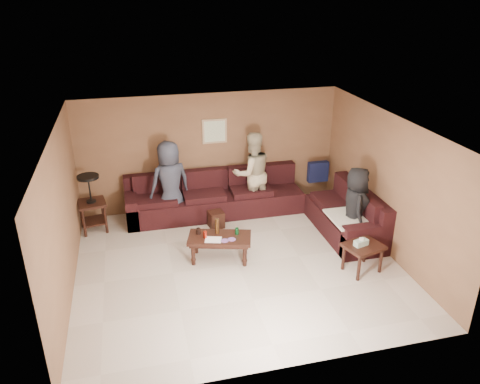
{
  "coord_description": "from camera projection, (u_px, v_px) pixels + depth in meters",
  "views": [
    {
      "loc": [
        -1.62,
        -6.8,
        4.52
      ],
      "look_at": [
        0.25,
        0.85,
        1.0
      ],
      "focal_mm": 35.0,
      "sensor_mm": 36.0,
      "label": 1
    }
  ],
  "objects": [
    {
      "name": "waste_bin",
      "position": [
        216.0,
        219.0,
        9.42
      ],
      "size": [
        0.33,
        0.33,
        0.34
      ],
      "primitive_type": "cube",
      "rotation": [
        0.0,
        0.0,
        0.18
      ],
      "color": "black",
      "rests_on": "ground"
    },
    {
      "name": "end_table_left",
      "position": [
        91.0,
        202.0,
        9.12
      ],
      "size": [
        0.59,
        0.59,
        1.17
      ],
      "rotation": [
        0.0,
        0.0,
        0.17
      ],
      "color": "black",
      "rests_on": "ground"
    },
    {
      "name": "sectional_sofa",
      "position": [
        259.0,
        206.0,
        9.61
      ],
      "size": [
        4.65,
        2.9,
        0.97
      ],
      "color": "black",
      "rests_on": "ground"
    },
    {
      "name": "person_middle",
      "position": [
        252.0,
        173.0,
        9.79
      ],
      "size": [
        0.94,
        0.78,
        1.77
      ],
      "primitive_type": "imported",
      "rotation": [
        0.0,
        0.0,
        3.28
      ],
      "color": "#BFAF8D",
      "rests_on": "ground"
    },
    {
      "name": "side_table_right",
      "position": [
        363.0,
        249.0,
        7.87
      ],
      "size": [
        0.73,
        0.65,
        0.65
      ],
      "rotation": [
        0.0,
        0.0,
        0.27
      ],
      "color": "black",
      "rests_on": "ground"
    },
    {
      "name": "room",
      "position": [
        237.0,
        177.0,
        7.54
      ],
      "size": [
        5.6,
        5.5,
        2.5
      ],
      "color": "beige",
      "rests_on": "ground"
    },
    {
      "name": "wall_art",
      "position": [
        215.0,
        131.0,
        9.75
      ],
      "size": [
        0.52,
        0.04,
        0.52
      ],
      "color": "tan",
      "rests_on": "ground"
    },
    {
      "name": "coffee_table",
      "position": [
        219.0,
        240.0,
        8.23
      ],
      "size": [
        1.21,
        0.83,
        0.74
      ],
      "rotation": [
        0.0,
        0.0,
        -0.28
      ],
      "color": "black",
      "rests_on": "ground"
    },
    {
      "name": "person_right",
      "position": [
        355.0,
        207.0,
        8.56
      ],
      "size": [
        0.67,
        0.85,
        1.54
      ],
      "primitive_type": "imported",
      "rotation": [
        0.0,
        0.0,
        1.31
      ],
      "color": "black",
      "rests_on": "ground"
    },
    {
      "name": "person_left",
      "position": [
        170.0,
        183.0,
        9.39
      ],
      "size": [
        0.97,
        0.78,
        1.72
      ],
      "primitive_type": "imported",
      "rotation": [
        0.0,
        0.0,
        3.45
      ],
      "color": "#323645",
      "rests_on": "ground"
    }
  ]
}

